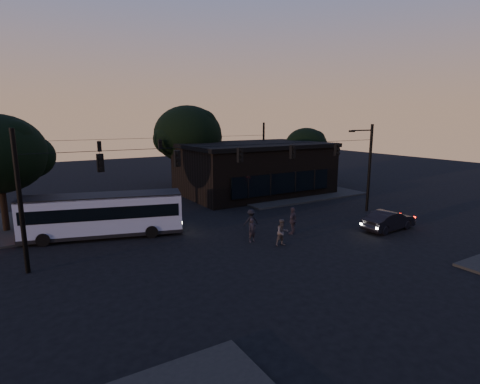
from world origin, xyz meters
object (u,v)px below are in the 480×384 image
pedestrian_c (293,221)px  pedestrian_d (251,221)px  pedestrian_b (282,232)px  bus (104,213)px  building (254,168)px  pedestrian_a (252,230)px  car (389,220)px

pedestrian_c → pedestrian_d: (-2.31, 1.79, -0.12)m
pedestrian_c → pedestrian_b: bearing=5.1°
bus → pedestrian_c: 12.97m
building → pedestrian_d: 14.68m
pedestrian_b → pedestrian_d: 3.38m
building → pedestrian_a: bearing=-123.6°
bus → pedestrian_c: bearing=-12.4°
pedestrian_b → bus: bearing=146.1°
pedestrian_a → bus: bearing=138.8°
building → pedestrian_a: (-9.18, -13.83, -1.92)m
building → pedestrian_c: bearing=-112.8°
building → bus: building is taller
building → pedestrian_b: building is taller
bus → pedestrian_a: 10.17m
building → pedestrian_b: (-7.97, -15.45, -1.84)m
car → bus: bearing=60.6°
car → pedestrian_b: (-8.68, 1.29, 0.15)m
pedestrian_d → building: bearing=-116.3°
building → pedestrian_d: size_ratio=9.16×
building → pedestrian_a: building is taller
bus → pedestrian_a: size_ratio=6.79×
car → pedestrian_a: 10.30m
pedestrian_d → bus: bearing=-18.3°
car → pedestrian_b: bearing=79.1°
car → pedestrian_c: (-6.55, 2.88, 0.24)m
car → pedestrian_b: size_ratio=2.52×
bus → pedestrian_b: size_ratio=6.13×
car → pedestrian_c: bearing=63.8°
pedestrian_a → pedestrian_c: bearing=-4.2°
car → pedestrian_a: (-9.89, 2.90, 0.06)m
car → pedestrian_c: pedestrian_c is taller
building → pedestrian_b: 17.48m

